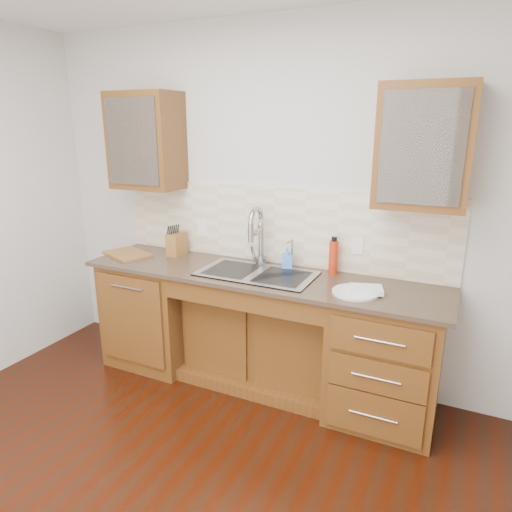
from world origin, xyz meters
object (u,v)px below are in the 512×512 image
at_px(plate, 355,292).
at_px(cutting_board, 127,254).
at_px(knife_block, 177,244).
at_px(water_bottle, 333,258).
at_px(soap_bottle, 287,258).

distance_m(plate, cutting_board, 1.93).
bearing_deg(plate, knife_block, 170.87).
bearing_deg(water_bottle, plate, -53.14).
xyz_separation_m(soap_bottle, water_bottle, (0.35, 0.03, 0.04)).
relative_size(plate, cutting_board, 0.78).
height_order(soap_bottle, cutting_board, soap_bottle).
distance_m(soap_bottle, knife_block, 0.96).
bearing_deg(cutting_board, knife_block, 24.70).
distance_m(soap_bottle, plate, 0.66).
bearing_deg(water_bottle, cutting_board, -171.54).
bearing_deg(knife_block, cutting_board, -155.13).
bearing_deg(plate, cutting_board, 177.76).
height_order(water_bottle, plate, water_bottle).
height_order(plate, knife_block, knife_block).
relative_size(soap_bottle, cutting_board, 0.43).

